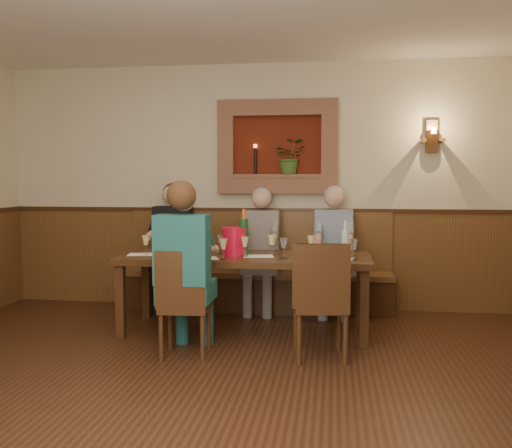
{
  "coord_description": "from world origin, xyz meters",
  "views": [
    {
      "loc": [
        0.84,
        -3.55,
        1.48
      ],
      "look_at": [
        0.1,
        1.9,
        1.05
      ],
      "focal_mm": 40.0,
      "sensor_mm": 36.0,
      "label": 1
    }
  ],
  "objects": [
    {
      "name": "tasting_sheet_c",
      "position": [
        0.87,
        1.7,
        0.75
      ],
      "size": [
        0.35,
        0.28,
        0.0
      ],
      "primitive_type": "cube",
      "rotation": [
        0.0,
        0.0,
        -0.18
      ],
      "color": "white",
      "rests_on": "dining_table"
    },
    {
      "name": "wine_glass_5",
      "position": [
        0.39,
        1.68,
        0.85
      ],
      "size": [
        0.08,
        0.08,
        0.19
      ],
      "primitive_type": null,
      "color": "white",
      "rests_on": "dining_table"
    },
    {
      "name": "wine_bottle_green_b",
      "position": [
        -0.57,
        1.97,
        0.91
      ],
      "size": [
        0.08,
        0.08,
        0.38
      ],
      "rotation": [
        0.0,
        0.0,
        0.08
      ],
      "color": "#19471E",
      "rests_on": "dining_table"
    },
    {
      "name": "bench",
      "position": [
        0.0,
        2.79,
        0.33
      ],
      "size": [
        3.0,
        0.45,
        1.11
      ],
      "color": "#381E0F",
      "rests_on": "ground"
    },
    {
      "name": "ground_plane",
      "position": [
        0.0,
        0.0,
        0.0
      ],
      "size": [
        6.0,
        6.0,
        0.0
      ],
      "primitive_type": "plane",
      "color": "black",
      "rests_on": "ground"
    },
    {
      "name": "wine_glass_6",
      "position": [
        0.25,
        1.94,
        0.85
      ],
      "size": [
        0.08,
        0.08,
        0.19
      ],
      "primitive_type": null,
      "color": "#DFD485",
      "rests_on": "dining_table"
    },
    {
      "name": "wine_glass_7",
      "position": [
        1.03,
        1.67,
        0.85
      ],
      "size": [
        0.08,
        0.08,
        0.19
      ],
      "primitive_type": null,
      "color": "white",
      "rests_on": "dining_table"
    },
    {
      "name": "room_shell",
      "position": [
        0.0,
        0.0,
        1.89
      ],
      "size": [
        6.04,
        6.04,
        2.82
      ],
      "color": "beige",
      "rests_on": "ground"
    },
    {
      "name": "wine_bottle_green_a",
      "position": [
        -0.01,
        1.82,
        0.94
      ],
      "size": [
        0.1,
        0.1,
        0.45
      ],
      "rotation": [
        0.0,
        0.0,
        0.25
      ],
      "color": "#19471E",
      "rests_on": "dining_table"
    },
    {
      "name": "person_chair_front",
      "position": [
        -0.39,
        1.07,
        0.61
      ],
      "size": [
        0.44,
        0.54,
        1.47
      ],
      "color": "navy",
      "rests_on": "ground"
    },
    {
      "name": "wine_glass_2",
      "position": [
        -0.96,
        1.75,
        0.85
      ],
      "size": [
        0.08,
        0.08,
        0.19
      ],
      "primitive_type": null,
      "color": "#DFD485",
      "rests_on": "dining_table"
    },
    {
      "name": "wine_glass_4",
      "position": [
        0.02,
        1.73,
        0.85
      ],
      "size": [
        0.08,
        0.08,
        0.19
      ],
      "primitive_type": null,
      "color": "#DFD485",
      "rests_on": "dining_table"
    },
    {
      "name": "wall_niche",
      "position": [
        0.24,
        2.94,
        1.81
      ],
      "size": [
        1.36,
        0.3,
        1.06
      ],
      "color": "#571A0C",
      "rests_on": "ground"
    },
    {
      "name": "chair_near_left",
      "position": [
        -0.39,
        1.04,
        0.26
      ],
      "size": [
        0.43,
        0.43,
        0.9
      ],
      "rotation": [
        0.0,
        0.0,
        0.07
      ],
      "color": "black",
      "rests_on": "ground"
    },
    {
      "name": "person_bench_right",
      "position": [
        0.85,
        2.69,
        0.58
      ],
      "size": [
        0.41,
        0.51,
        1.41
      ],
      "color": "navy",
      "rests_on": "ground"
    },
    {
      "name": "person_bench_left",
      "position": [
        -0.98,
        2.69,
        0.6
      ],
      "size": [
        0.43,
        0.52,
        1.44
      ],
      "color": "black",
      "rests_on": "ground"
    },
    {
      "name": "chair_near_right",
      "position": [
        0.74,
        1.09,
        0.28
      ],
      "size": [
        0.49,
        0.49,
        0.98
      ],
      "rotation": [
        0.0,
        0.0,
        0.14
      ],
      "color": "black",
      "rests_on": "ground"
    },
    {
      "name": "dining_table",
      "position": [
        0.0,
        1.85,
        0.68
      ],
      "size": [
        2.4,
        0.9,
        0.75
      ],
      "color": "black",
      "rests_on": "ground"
    },
    {
      "name": "spittoon_bucket",
      "position": [
        -0.1,
        1.83,
        0.89
      ],
      "size": [
        0.29,
        0.29,
        0.27
      ],
      "primitive_type": "cylinder",
      "rotation": [
        0.0,
        0.0,
        0.26
      ],
      "color": "red",
      "rests_on": "dining_table"
    },
    {
      "name": "wine_glass_1",
      "position": [
        0.63,
        1.93,
        0.85
      ],
      "size": [
        0.08,
        0.08,
        0.19
      ],
      "primitive_type": null,
      "color": "#DFD485",
      "rests_on": "dining_table"
    },
    {
      "name": "tasting_sheet_a",
      "position": [
        -0.99,
        1.77,
        0.75
      ],
      "size": [
        0.33,
        0.26,
        0.0
      ],
      "primitive_type": "cube",
      "rotation": [
        0.0,
        0.0,
        0.2
      ],
      "color": "white",
      "rests_on": "dining_table"
    },
    {
      "name": "wainscoting",
      "position": [
        0.0,
        -0.0,
        0.59
      ],
      "size": [
        6.02,
        6.02,
        1.15
      ],
      "color": "#543318",
      "rests_on": "ground"
    },
    {
      "name": "wine_glass_3",
      "position": [
        -0.15,
        1.53,
        0.85
      ],
      "size": [
        0.08,
        0.08,
        0.19
      ],
      "primitive_type": null,
      "color": "#DFD485",
      "rests_on": "dining_table"
    },
    {
      "name": "wall_sconce",
      "position": [
        1.9,
        2.93,
        1.94
      ],
      "size": [
        0.25,
        0.2,
        0.35
      ],
      "color": "#543318",
      "rests_on": "ground"
    },
    {
      "name": "water_bottle",
      "position": [
        0.95,
        1.6,
        0.9
      ],
      "size": [
        0.09,
        0.09,
        0.36
      ],
      "rotation": [
        0.0,
        0.0,
        0.37
      ],
      "color": "silver",
      "rests_on": "dining_table"
    },
    {
      "name": "person_bench_mid",
      "position": [
        0.04,
        2.69,
        0.57
      ],
      "size": [
        0.41,
        0.5,
        1.39
      ],
      "color": "#504C49",
      "rests_on": "ground"
    },
    {
      "name": "tasting_sheet_d",
      "position": [
        -0.35,
        1.57,
        0.75
      ],
      "size": [
        0.32,
        0.27,
        0.0
      ],
      "primitive_type": "cube",
      "rotation": [
        0.0,
        0.0,
        0.35
      ],
      "color": "white",
      "rests_on": "dining_table"
    },
    {
      "name": "tasting_sheet_b",
      "position": [
        0.14,
        1.8,
        0.75
      ],
      "size": [
        0.32,
        0.25,
        0.0
      ],
      "primitive_type": "cube",
      "rotation": [
        0.0,
        0.0,
        0.19
      ],
      "color": "white",
      "rests_on": "dining_table"
    },
    {
      "name": "wine_glass_0",
      "position": [
        -0.25,
        1.91,
        0.85
      ],
      "size": [
        0.08,
        0.08,
        0.19
      ],
      "primitive_type": null,
      "color": "white",
      "rests_on": "dining_table"
    }
  ]
}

